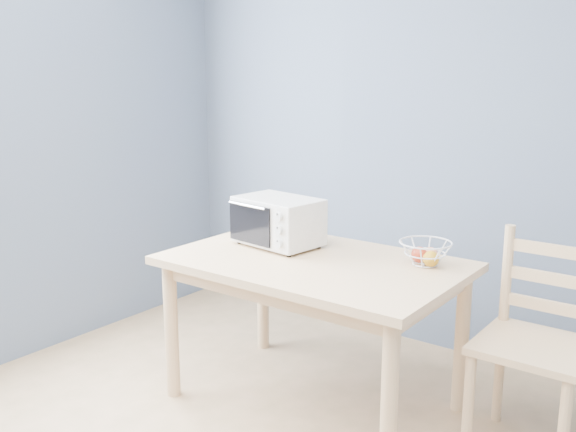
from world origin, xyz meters
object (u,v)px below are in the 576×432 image
Objects in this scene: toaster_oven at (276,220)px; dining_chair at (536,348)px; fruit_basket at (426,253)px; dining_table at (314,279)px.

dining_chair is at bearing 13.11° from toaster_oven.
toaster_oven is at bearing -170.20° from fruit_basket.
toaster_oven is 0.80m from fruit_basket.
dining_chair reaches higher than dining_table.
dining_chair reaches higher than fruit_basket.
toaster_oven is (-0.31, 0.10, 0.23)m from dining_table.
fruit_basket is (0.47, 0.24, 0.16)m from dining_table.
dining_table is 0.41m from toaster_oven.
dining_table is 3.01× the size of toaster_oven.
toaster_oven reaches higher than dining_table.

